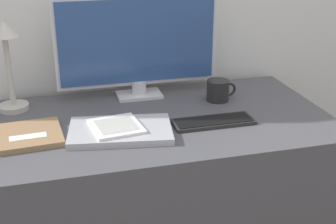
# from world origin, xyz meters

# --- Properties ---
(desk) EXTENTS (1.17, 0.67, 0.74)m
(desk) POSITION_xyz_m (0.00, 0.18, 0.37)
(desk) COLOR #4C4C51
(desk) RESTS_ON ground_plane
(monitor) EXTENTS (0.62, 0.11, 0.39)m
(monitor) POSITION_xyz_m (-0.04, 0.42, 0.95)
(monitor) COLOR silver
(monitor) RESTS_ON desk
(keyboard) EXTENTS (0.28, 0.10, 0.01)m
(keyboard) POSITION_xyz_m (0.15, 0.09, 0.75)
(keyboard) COLOR #282828
(keyboard) RESTS_ON desk
(laptop) EXTENTS (0.36, 0.26, 0.02)m
(laptop) POSITION_xyz_m (-0.17, 0.08, 0.75)
(laptop) COLOR #A3A3A8
(laptop) RESTS_ON desk
(ereader) EXTENTS (0.18, 0.19, 0.01)m
(ereader) POSITION_xyz_m (-0.18, 0.09, 0.77)
(ereader) COLOR white
(ereader) RESTS_ON laptop
(desk_lamp) EXTENTS (0.11, 0.11, 0.33)m
(desk_lamp) POSITION_xyz_m (-0.51, 0.39, 0.95)
(desk_lamp) COLOR #BCB7AD
(desk_lamp) RESTS_ON desk
(notebook) EXTENTS (0.22, 0.23, 0.02)m
(notebook) POSITION_xyz_m (-0.46, 0.13, 0.75)
(notebook) COLOR #93704C
(notebook) RESTS_ON desk
(coffee_mug) EXTENTS (0.12, 0.09, 0.08)m
(coffee_mug) POSITION_xyz_m (0.25, 0.29, 0.78)
(coffee_mug) COLOR black
(coffee_mug) RESTS_ON desk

